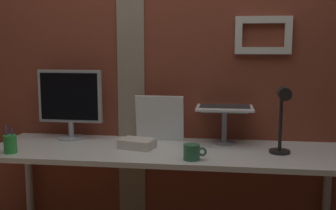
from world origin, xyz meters
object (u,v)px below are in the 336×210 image
Objects in this scene: monitor at (70,100)px; laptop at (225,98)px; coffee_mug at (192,152)px; whiteboard_panel at (160,118)px; desk_lamp at (282,113)px; pen_cup at (10,144)px.

laptop is at bearing 4.52° from monitor.
monitor reaches higher than coffee_mug.
desk_lamp reaches higher than whiteboard_panel.
coffee_mug is (-0.17, -0.47, -0.24)m from laptop.
whiteboard_panel is 1.90× the size of pen_cup.
pen_cup is at bearing -118.54° from monitor.
monitor reaches higher than whiteboard_panel.
monitor reaches higher than laptop.
pen_cup is (-1.53, -0.15, -0.19)m from desk_lamp.
desk_lamp is 1.55m from pen_cup.
laptop reaches higher than coffee_mug.
monitor is 1.33m from desk_lamp.
coffee_mug is at bearing -109.85° from laptop.
desk_lamp is at bearing -10.34° from monitor.
desk_lamp is (0.32, -0.32, -0.04)m from laptop.
pen_cup is (-0.21, -0.39, -0.21)m from monitor.
whiteboard_panel reaches higher than coffee_mug.
coffee_mug is (0.24, -0.42, -0.10)m from whiteboard_panel.
whiteboard_panel is at bearing 27.68° from pen_cup.
whiteboard_panel reaches higher than pen_cup.
whiteboard_panel is (-0.41, -0.05, -0.13)m from laptop.
coffee_mug is at bearing -162.36° from desk_lamp.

